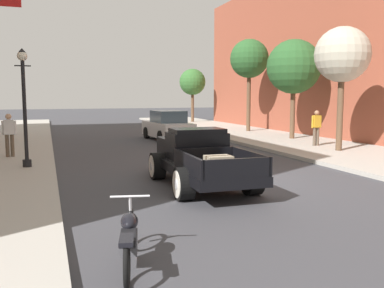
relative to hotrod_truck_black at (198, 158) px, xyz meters
name	(u,v)px	position (x,y,z in m)	size (l,w,h in m)	color
ground_plane	(215,179)	(0.76, 0.59, -0.75)	(140.00, 140.00, 0.00)	#3D3D42
building_right_storefront	(380,55)	(16.76, 11.35, 4.39)	(12.00, 28.00, 10.28)	brown
hotrod_truck_black	(198,158)	(0.00, 0.00, 0.00)	(2.26, 4.97, 1.58)	black
motorcycle_parked	(129,237)	(-2.88, -5.02, -0.31)	(0.72, 2.08, 0.93)	black
car_background_white	(168,126)	(2.43, 11.68, 0.01)	(2.08, 4.41, 1.65)	silver
pedestrian_sidewalk_left	(9,132)	(-5.33, 6.51, 0.33)	(0.53, 0.22, 1.65)	brown
pedestrian_sidewalk_right	(316,126)	(7.95, 5.66, 0.33)	(0.53, 0.22, 1.65)	brown
street_lamp_near	(24,99)	(-4.62, 3.79, 1.63)	(0.50, 0.32, 3.85)	black
street_tree_nearest	(342,56)	(7.82, 3.87, 3.40)	(2.30, 2.30, 5.19)	brown
street_tree_second	(294,67)	(8.73, 8.93, 3.26)	(2.92, 2.92, 5.34)	brown
street_tree_third	(249,59)	(8.67, 14.10, 4.08)	(2.51, 2.51, 5.99)	brown
street_tree_farthest	(193,82)	(8.44, 24.68, 2.90)	(2.32, 2.32, 4.70)	brown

